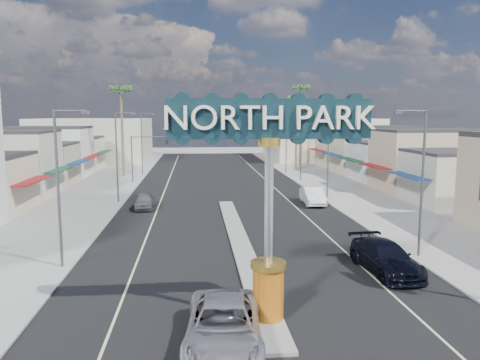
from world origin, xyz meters
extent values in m
plane|color=gray|center=(0.00, 30.00, 0.00)|extent=(160.00, 160.00, 0.00)
cube|color=black|center=(0.00, 30.00, 0.01)|extent=(20.00, 120.00, 0.01)
cube|color=gray|center=(0.00, 14.00, 0.08)|extent=(1.30, 30.00, 0.16)
cube|color=gray|center=(-14.00, 30.00, 0.06)|extent=(8.00, 120.00, 0.12)
cube|color=gray|center=(14.00, 30.00, 0.06)|extent=(8.00, 120.00, 0.12)
cube|color=beige|center=(-24.00, 43.00, 3.00)|extent=(12.00, 42.00, 6.00)
cube|color=#B7B29E|center=(24.00, 43.00, 3.00)|extent=(12.00, 42.00, 6.00)
cube|color=#B7B29E|center=(-22.00, 75.00, 4.00)|extent=(20.00, 20.00, 8.00)
cube|color=beige|center=(22.00, 75.00, 4.00)|extent=(20.00, 20.00, 8.00)
cylinder|color=#BA3D0E|center=(0.00, 2.00, 1.26)|extent=(1.30, 1.30, 2.20)
cylinder|color=gold|center=(0.00, 2.00, 2.49)|extent=(1.50, 1.50, 0.25)
cylinder|color=#B7B7BC|center=(0.00, 2.00, 5.01)|extent=(0.36, 0.36, 4.80)
cylinder|color=gold|center=(0.00, 2.00, 7.58)|extent=(0.90, 0.90, 0.35)
cube|color=black|center=(0.00, 2.00, 8.51)|extent=(8.20, 0.50, 1.60)
cylinder|color=#47474C|center=(-11.00, 44.00, 3.00)|extent=(0.18, 0.18, 6.00)
cylinder|color=#47474C|center=(-8.50, 44.00, 5.90)|extent=(5.00, 0.12, 0.12)
cube|color=black|center=(-6.50, 44.00, 5.40)|extent=(0.32, 0.32, 1.00)
sphere|color=red|center=(-6.50, 43.82, 5.72)|extent=(0.22, 0.22, 0.22)
cylinder|color=#47474C|center=(11.00, 44.00, 3.00)|extent=(0.18, 0.18, 6.00)
cylinder|color=#47474C|center=(8.50, 44.00, 5.90)|extent=(5.00, 0.12, 0.12)
cube|color=black|center=(6.50, 44.00, 5.40)|extent=(0.32, 0.32, 1.00)
sphere|color=red|center=(6.50, 43.82, 5.72)|extent=(0.22, 0.22, 0.22)
cylinder|color=#47474C|center=(-10.60, 10.00, 4.50)|extent=(0.16, 0.16, 9.00)
cylinder|color=#47474C|center=(-9.70, 10.00, 8.90)|extent=(1.80, 0.10, 0.10)
cube|color=#47474C|center=(-8.90, 10.00, 8.80)|extent=(0.50, 0.22, 0.15)
cylinder|color=#47474C|center=(-10.60, 30.00, 4.50)|extent=(0.16, 0.16, 9.00)
cylinder|color=#47474C|center=(-9.70, 30.00, 8.90)|extent=(1.80, 0.10, 0.10)
cube|color=#47474C|center=(-8.90, 30.00, 8.80)|extent=(0.50, 0.22, 0.15)
cylinder|color=#47474C|center=(-10.60, 52.00, 4.50)|extent=(0.16, 0.16, 9.00)
cylinder|color=#47474C|center=(-9.70, 52.00, 8.90)|extent=(1.80, 0.10, 0.10)
cube|color=#47474C|center=(-8.90, 52.00, 8.80)|extent=(0.50, 0.22, 0.15)
cylinder|color=#47474C|center=(10.60, 10.00, 4.50)|extent=(0.16, 0.16, 9.00)
cylinder|color=#47474C|center=(9.70, 10.00, 8.90)|extent=(1.80, 0.10, 0.10)
cube|color=#47474C|center=(8.90, 10.00, 8.80)|extent=(0.50, 0.22, 0.15)
cylinder|color=#47474C|center=(10.60, 30.00, 4.50)|extent=(0.16, 0.16, 9.00)
cylinder|color=#47474C|center=(9.70, 30.00, 8.90)|extent=(1.80, 0.10, 0.10)
cube|color=#47474C|center=(8.90, 30.00, 8.80)|extent=(0.50, 0.22, 0.15)
cylinder|color=#47474C|center=(10.60, 52.00, 4.50)|extent=(0.16, 0.16, 9.00)
cylinder|color=#47474C|center=(9.70, 52.00, 8.90)|extent=(1.80, 0.10, 0.10)
cube|color=#47474C|center=(8.90, 52.00, 8.80)|extent=(0.50, 0.22, 0.15)
cylinder|color=brown|center=(-13.00, 50.00, 6.00)|extent=(0.36, 0.36, 12.00)
cylinder|color=brown|center=(13.00, 56.00, 5.50)|extent=(0.36, 0.36, 11.00)
cylinder|color=brown|center=(15.00, 62.00, 6.50)|extent=(0.36, 0.36, 13.00)
imported|color=silver|center=(-2.00, -0.04, 0.86)|extent=(3.32, 6.37, 1.71)
imported|color=black|center=(7.45, 7.55, 0.84)|extent=(2.82, 5.95, 1.68)
imported|color=slate|center=(-7.70, 26.90, 0.71)|extent=(1.75, 4.22, 1.43)
imported|color=white|center=(8.44, 27.57, 0.85)|extent=(2.05, 5.24, 1.70)
camera|label=1|loc=(-2.99, -16.57, 8.66)|focal=35.00mm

